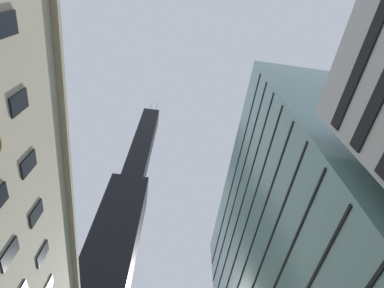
# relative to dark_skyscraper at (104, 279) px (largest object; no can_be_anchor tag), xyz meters

# --- Properties ---
(dark_skyscraper) EXTENTS (23.79, 23.79, 222.72)m
(dark_skyscraper) POSITION_rel_dark_skyscraper_xyz_m (0.00, 0.00, 0.00)
(dark_skyscraper) COLOR black
(dark_skyscraper) RESTS_ON ground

